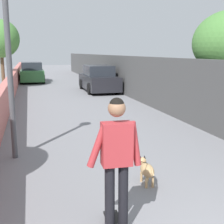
% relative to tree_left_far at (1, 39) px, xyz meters
% --- Properties ---
extents(ground_plane, '(80.00, 80.00, 0.00)m').
position_rel_tree_left_far_xyz_m(ground_plane, '(-5.00, -3.71, -3.12)').
color(ground_plane, gray).
extents(wall_left, '(48.00, 0.30, 1.13)m').
position_rel_tree_left_far_xyz_m(wall_left, '(-7.00, -0.67, -2.56)').
color(wall_left, '#CC726B').
rests_on(wall_left, ground).
extents(fence_right, '(48.00, 0.30, 2.12)m').
position_rel_tree_left_far_xyz_m(fence_right, '(-7.00, -6.75, -2.06)').
color(fence_right, '#4C4C4C').
rests_on(fence_right, ground).
extents(tree_left_far, '(2.30, 2.30, 4.32)m').
position_rel_tree_left_far_xyz_m(tree_left_far, '(0.00, 0.00, 0.00)').
color(tree_left_far, brown).
rests_on(tree_left_far, ground).
extents(lamp_post, '(0.36, 0.36, 3.88)m').
position_rel_tree_left_far_xyz_m(lamp_post, '(-13.66, -1.22, -0.43)').
color(lamp_post, '#4C4C51').
rests_on(lamp_post, ground).
extents(person_skateboarder, '(0.24, 0.71, 1.71)m').
position_rel_tree_left_far_xyz_m(person_skateboarder, '(-17.01, -2.64, -2.03)').
color(person_skateboarder, black).
rests_on(person_skateboarder, skateboard).
extents(dog, '(1.61, 1.06, 1.06)m').
position_rel_tree_left_far_xyz_m(dog, '(-15.72, -3.56, -2.85)').
color(dog, tan).
rests_on(dog, ground).
extents(car_near, '(4.30, 1.80, 1.54)m').
position_rel_tree_left_far_xyz_m(car_near, '(-2.76, -5.60, -2.41)').
color(car_near, black).
rests_on(car_near, ground).
extents(car_far, '(4.19, 1.80, 1.54)m').
position_rel_tree_left_far_xyz_m(car_far, '(4.06, -1.82, -2.41)').
color(car_far, '#336B38').
rests_on(car_far, ground).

